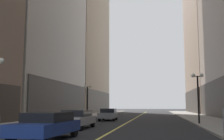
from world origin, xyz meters
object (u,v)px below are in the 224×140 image
(car_blue, at_px, (47,125))
(car_grey, at_px, (108,114))
(street_lamp_right_mid, at_px, (198,87))
(street_lamp_left_far, at_px, (88,94))
(car_silver, at_px, (77,118))

(car_blue, xyz_separation_m, car_grey, (-0.13, 17.73, -0.00))
(street_lamp_right_mid, bearing_deg, street_lamp_left_far, 137.26)
(car_blue, bearing_deg, street_lamp_right_mid, 53.34)
(street_lamp_left_far, distance_m, street_lamp_right_mid, 17.43)
(car_blue, xyz_separation_m, car_silver, (-0.52, 6.76, -0.00))
(car_blue, xyz_separation_m, street_lamp_left_far, (-4.04, 23.60, 2.54))
(car_blue, bearing_deg, car_silver, 94.37)
(car_silver, xyz_separation_m, street_lamp_left_far, (-3.52, 16.85, 2.54))
(car_grey, distance_m, street_lamp_left_far, 7.50)
(car_silver, relative_size, car_grey, 1.01)
(car_grey, bearing_deg, street_lamp_left_far, 123.65)
(car_grey, bearing_deg, street_lamp_right_mid, -33.81)
(car_grey, height_order, street_lamp_left_far, street_lamp_left_far)
(street_lamp_left_far, height_order, street_lamp_right_mid, same)
(street_lamp_left_far, relative_size, street_lamp_right_mid, 1.00)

